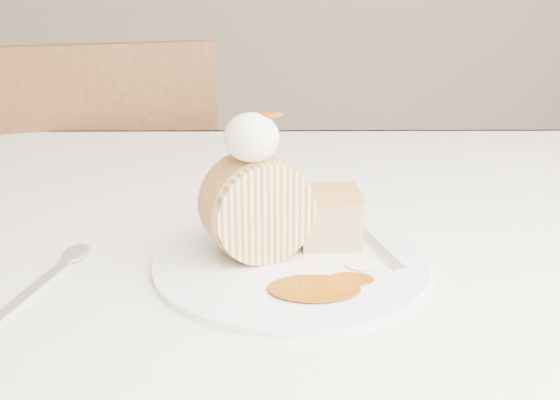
{
  "coord_description": "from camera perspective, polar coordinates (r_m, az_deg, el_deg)",
  "views": [
    {
      "loc": [
        0.01,
        -0.48,
        1.01
      ],
      "look_at": [
        0.02,
        0.08,
        0.81
      ],
      "focal_mm": 40.0,
      "sensor_mm": 36.0,
      "label": 1
    }
  ],
  "objects": [
    {
      "name": "plate",
      "position": [
        0.61,
        0.95,
        -5.68
      ],
      "size": [
        0.28,
        0.28,
        0.01
      ],
      "primitive_type": "cylinder",
      "rotation": [
        0.0,
        0.0,
        0.06
      ],
      "color": "white",
      "rests_on": "table"
    },
    {
      "name": "table",
      "position": [
        0.77,
        -1.39,
        -7.93
      ],
      "size": [
        1.4,
        0.9,
        0.75
      ],
      "color": "white",
      "rests_on": "ground"
    },
    {
      "name": "whipped_cream",
      "position": [
        0.57,
        -2.63,
        5.74
      ],
      "size": [
        0.05,
        0.05,
        0.05
      ],
      "primitive_type": "ellipsoid",
      "color": "white",
      "rests_on": "roulade_slice"
    },
    {
      "name": "caramel_pool",
      "position": [
        0.55,
        3.12,
        -8.04
      ],
      "size": [
        0.09,
        0.06,
        0.0
      ],
      "primitive_type": null,
      "rotation": [
        0.0,
        0.0,
        0.06
      ],
      "color": "#894205",
      "rests_on": "plate"
    },
    {
      "name": "fork",
      "position": [
        0.64,
        8.86,
        -4.22
      ],
      "size": [
        0.06,
        0.16,
        0.0
      ],
      "primitive_type": "cube",
      "rotation": [
        0.0,
        0.0,
        0.25
      ],
      "color": "silver",
      "rests_on": "plate"
    },
    {
      "name": "chair_far",
      "position": [
        1.41,
        -14.97,
        -1.79
      ],
      "size": [
        0.53,
        0.53,
        0.9
      ],
      "rotation": [
        0.0,
        0.0,
        3.45
      ],
      "color": "brown",
      "rests_on": "ground"
    },
    {
      "name": "roulade_slice",
      "position": [
        0.6,
        -2.06,
        -0.72
      ],
      "size": [
        0.11,
        0.09,
        0.1
      ],
      "primitive_type": "cylinder",
      "rotation": [
        1.57,
        0.0,
        0.4
      ],
      "color": "beige",
      "rests_on": "plate"
    },
    {
      "name": "caramel_drizzle",
      "position": [
        0.57,
        -1.03,
        8.38
      ],
      "size": [
        0.03,
        0.02,
        0.01
      ],
      "primitive_type": "ellipsoid",
      "color": "#894205",
      "rests_on": "whipped_cream"
    },
    {
      "name": "cake_chunk",
      "position": [
        0.64,
        4.57,
        -1.87
      ],
      "size": [
        0.06,
        0.06,
        0.05
      ],
      "primitive_type": "cube",
      "rotation": [
        0.0,
        0.0,
        0.06
      ],
      "color": "tan",
      "rests_on": "plate"
    },
    {
      "name": "spoon",
      "position": [
        0.6,
        -21.9,
        -7.91
      ],
      "size": [
        0.05,
        0.16,
        0.0
      ],
      "primitive_type": "cube",
      "rotation": [
        0.0,
        0.0,
        -0.2
      ],
      "color": "silver",
      "rests_on": "table"
    }
  ]
}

